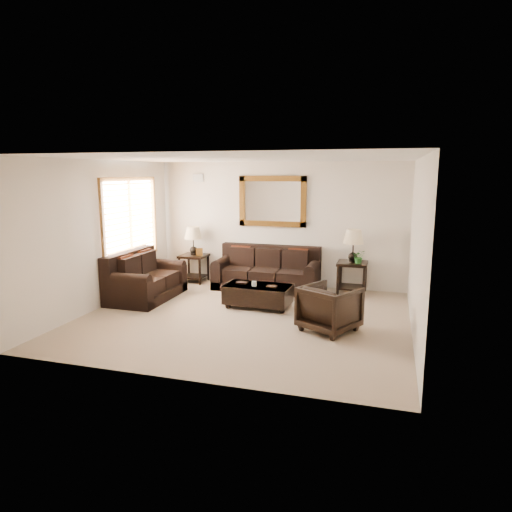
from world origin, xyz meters
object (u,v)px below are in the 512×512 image
(end_table_right, at_px, (353,252))
(coffee_table, at_px, (258,293))
(sofa, at_px, (267,273))
(end_table_left, at_px, (194,246))
(loveseat, at_px, (144,281))
(armchair, at_px, (330,306))

(end_table_right, distance_m, coffee_table, 2.26)
(end_table_right, bearing_deg, sofa, -177.02)
(end_table_left, bearing_deg, sofa, -3.48)
(loveseat, relative_size, end_table_left, 1.31)
(end_table_right, height_order, armchair, end_table_right)
(end_table_right, relative_size, coffee_table, 1.06)
(loveseat, height_order, end_table_left, end_table_left)
(loveseat, xyz_separation_m, end_table_left, (0.39, 1.55, 0.48))
(end_table_left, bearing_deg, end_table_right, -0.22)
(sofa, distance_m, end_table_left, 1.83)
(sofa, bearing_deg, armchair, -54.54)
(end_table_left, xyz_separation_m, end_table_right, (3.55, -0.01, 0.04))
(sofa, height_order, loveseat, loveseat)
(coffee_table, bearing_deg, end_table_right, 45.99)
(sofa, bearing_deg, coffee_table, -81.83)
(loveseat, bearing_deg, armchair, -102.79)
(end_table_left, distance_m, end_table_right, 3.55)
(loveseat, bearing_deg, end_table_left, -14.07)
(end_table_left, height_order, end_table_right, end_table_right)
(end_table_right, bearing_deg, coffee_table, -136.93)
(end_table_left, distance_m, coffee_table, 2.53)
(coffee_table, bearing_deg, loveseat, -175.75)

